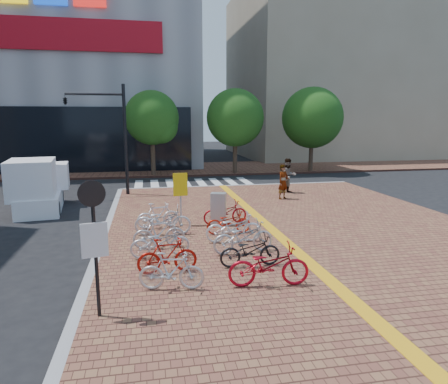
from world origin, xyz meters
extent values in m
plane|color=black|center=(0.00, 0.00, 0.00)|extent=(120.00, 120.00, 0.00)
cube|color=brown|center=(3.00, -5.00, 0.07)|extent=(14.00, 34.00, 0.15)
cube|color=#ECA515|center=(2.00, -5.00, 0.16)|extent=(0.40, 34.00, 0.01)
cube|color=gray|center=(-4.00, -5.00, 0.08)|extent=(0.25, 34.00, 0.15)
cube|color=gray|center=(3.00, 12.00, 0.08)|extent=(14.00, 0.25, 0.15)
cube|color=brown|center=(0.00, 21.00, 0.07)|extent=(70.00, 8.00, 0.15)
cube|color=gray|center=(18.00, 32.00, 9.00)|extent=(20.00, 18.00, 18.00)
cube|color=silver|center=(-3.00, 14.00, 0.01)|extent=(0.50, 4.00, 0.01)
cube|color=silver|center=(-2.00, 14.00, 0.01)|extent=(0.50, 4.00, 0.01)
cube|color=silver|center=(-1.00, 14.00, 0.01)|extent=(0.50, 4.00, 0.01)
cube|color=silver|center=(0.00, 14.00, 0.01)|extent=(0.50, 4.00, 0.01)
cube|color=silver|center=(1.00, 14.00, 0.01)|extent=(0.50, 4.00, 0.01)
cube|color=silver|center=(2.00, 14.00, 0.01)|extent=(0.50, 4.00, 0.01)
cube|color=silver|center=(3.00, 14.00, 0.01)|extent=(0.50, 4.00, 0.01)
cube|color=silver|center=(4.00, 14.00, 0.01)|extent=(0.50, 4.00, 0.01)
cylinder|color=#38281E|center=(-2.00, 17.50, 1.45)|extent=(0.32, 0.32, 2.60)
sphere|color=#194714|center=(-2.00, 17.50, 4.20)|extent=(3.80, 3.80, 3.80)
sphere|color=#194714|center=(-1.40, 17.20, 3.60)|extent=(2.40, 2.40, 2.40)
cylinder|color=#38281E|center=(4.00, 17.50, 1.45)|extent=(0.32, 0.32, 2.60)
sphere|color=#194714|center=(4.00, 17.50, 4.20)|extent=(4.20, 4.20, 4.20)
sphere|color=#194714|center=(4.60, 17.20, 3.60)|extent=(2.40, 2.40, 2.40)
cylinder|color=#38281E|center=(10.00, 17.50, 1.45)|extent=(0.32, 0.32, 2.60)
sphere|color=#194714|center=(10.00, 17.50, 4.20)|extent=(4.60, 4.60, 4.60)
sphere|color=#194714|center=(10.60, 17.20, 3.60)|extent=(2.40, 2.40, 2.40)
imported|color=silver|center=(-1.95, -2.41, 0.62)|extent=(1.61, 0.70, 0.93)
imported|color=#9E130B|center=(-1.99, -1.33, 0.62)|extent=(1.61, 0.58, 0.95)
imported|color=silver|center=(-2.13, -0.05, 0.61)|extent=(1.79, 0.77, 0.92)
imported|color=#B9B9BE|center=(-2.13, 0.80, 0.64)|extent=(1.65, 0.56, 0.98)
imported|color=silver|center=(-1.95, 2.25, 0.66)|extent=(2.01, 0.84, 1.03)
imported|color=white|center=(-2.09, 3.17, 0.63)|extent=(1.64, 0.75, 0.95)
imported|color=#B00C1D|center=(0.38, -2.63, 0.67)|extent=(2.04, 0.88, 1.04)
imported|color=black|center=(0.27, -1.27, 0.60)|extent=(1.70, 0.61, 0.89)
imported|color=#B8B8BD|center=(0.35, -0.16, 0.65)|extent=(1.97, 0.89, 1.00)
imported|color=white|center=(0.30, 0.96, 0.64)|extent=(1.87, 0.69, 0.98)
imported|color=#B01E0C|center=(0.34, 1.96, 0.57)|extent=(1.61, 0.63, 0.83)
imported|color=#A40B13|center=(0.46, 3.28, 0.60)|extent=(1.80, 0.82, 0.91)
imported|color=gray|center=(4.26, 7.46, 1.02)|extent=(0.76, 0.68, 1.74)
imported|color=#474D5A|center=(5.09, 9.00, 1.09)|extent=(1.01, 0.84, 1.88)
cube|color=#A9A8AD|center=(0.19, 3.18, 0.77)|extent=(0.66, 0.56, 1.24)
cylinder|color=#B7B7BC|center=(-1.22, 3.48, 1.12)|extent=(0.08, 0.08, 1.94)
cube|color=yellow|center=(-1.22, 3.43, 1.72)|extent=(0.54, 0.11, 0.86)
cylinder|color=black|center=(-3.50, -3.41, 1.56)|extent=(0.09, 0.09, 2.82)
cylinder|color=black|center=(-3.50, -3.47, 2.74)|extent=(0.52, 0.14, 0.53)
cube|color=silver|center=(-3.50, -3.47, 1.80)|extent=(0.52, 0.13, 0.71)
cylinder|color=black|center=(-3.50, 10.31, 3.03)|extent=(0.17, 0.17, 5.75)
cylinder|color=black|center=(-4.94, 10.31, 5.38)|extent=(2.88, 0.12, 0.12)
imported|color=black|center=(-6.38, 10.31, 5.09)|extent=(0.25, 1.19, 0.48)
cube|color=white|center=(-7.28, 7.79, 0.42)|extent=(2.31, 4.36, 0.83)
cube|color=white|center=(-7.45, 8.98, 1.43)|extent=(1.98, 1.98, 1.20)
cube|color=white|center=(-7.18, 7.06, 1.57)|extent=(2.18, 2.81, 1.66)
cylinder|color=black|center=(-8.26, 9.15, 0.32)|extent=(0.29, 0.67, 0.65)
cylinder|color=black|center=(-7.86, 6.22, 0.32)|extent=(0.29, 0.67, 0.65)
cylinder|color=black|center=(-6.71, 9.36, 0.32)|extent=(0.29, 0.67, 0.65)
cylinder|color=black|center=(-6.30, 6.44, 0.32)|extent=(0.29, 0.67, 0.65)
camera|label=1|loc=(-2.42, -11.41, 4.18)|focal=32.00mm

